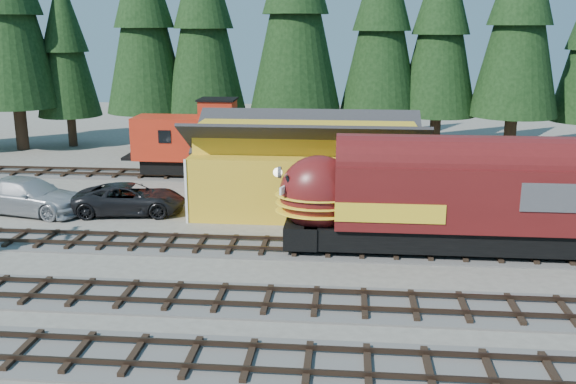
# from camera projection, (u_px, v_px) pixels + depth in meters

# --- Properties ---
(ground) EXTENTS (120.00, 120.00, 0.00)m
(ground) POSITION_uv_depth(u_px,v_px,m) (288.00, 282.00, 25.80)
(ground) COLOR #6B665B
(ground) RESTS_ON ground
(track_siding) EXTENTS (68.00, 3.20, 0.33)m
(track_siding) POSITION_uv_depth(u_px,v_px,m) (518.00, 255.00, 28.75)
(track_siding) COLOR #4C4947
(track_siding) RESTS_ON ground
(track_main_south) EXTENTS (68.00, 3.20, 0.33)m
(track_main_south) POSITION_uv_depth(u_px,v_px,m) (560.00, 312.00, 22.97)
(track_main_south) COLOR #4C4947
(track_main_south) RESTS_ON ground
(track_spur) EXTENTS (32.00, 3.20, 0.33)m
(track_spur) POSITION_uv_depth(u_px,v_px,m) (168.00, 175.00, 44.03)
(track_spur) COLOR #4C4947
(track_spur) RESTS_ON ground
(depot) EXTENTS (12.80, 7.00, 5.30)m
(depot) POSITION_uv_depth(u_px,v_px,m) (306.00, 158.00, 35.18)
(depot) COLOR gold
(depot) RESTS_ON ground
(conifer_backdrop) EXTENTS (80.77, 20.81, 17.46)m
(conifer_backdrop) POSITION_uv_depth(u_px,v_px,m) (351.00, 17.00, 47.87)
(conifer_backdrop) COLOR black
(conifer_backdrop) RESTS_ON ground
(locomotive) EXTENTS (15.06, 2.99, 4.09)m
(locomotive) POSITION_uv_depth(u_px,v_px,m) (438.00, 202.00, 28.49)
(locomotive) COLOR black
(locomotive) RESTS_ON ground
(caboose) EXTENTS (9.45, 2.74, 4.91)m
(caboose) POSITION_uv_depth(u_px,v_px,m) (206.00, 141.00, 43.18)
(caboose) COLOR black
(caboose) RESTS_ON ground
(pickup_truck_a) EXTENTS (6.28, 3.47, 1.66)m
(pickup_truck_a) POSITION_uv_depth(u_px,v_px,m) (130.00, 199.00, 35.09)
(pickup_truck_a) COLOR black
(pickup_truck_a) RESTS_ON ground
(pickup_truck_b) EXTENTS (7.03, 3.82, 1.93)m
(pickup_truck_b) POSITION_uv_depth(u_px,v_px,m) (28.00, 196.00, 35.14)
(pickup_truck_b) COLOR #A9ACB1
(pickup_truck_b) RESTS_ON ground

